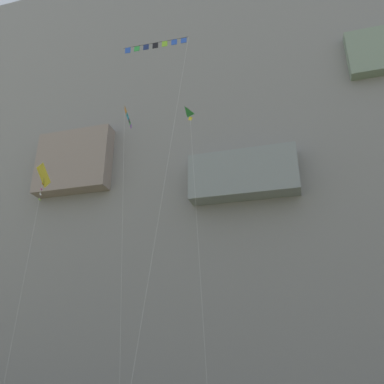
{
  "coord_description": "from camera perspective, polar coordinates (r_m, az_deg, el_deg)",
  "views": [
    {
      "loc": [
        5.31,
        1.08,
        3.82
      ],
      "look_at": [
        -1.29,
        24.81,
        14.21
      ],
      "focal_mm": 37.01,
      "sensor_mm": 36.0,
      "label": 1
    }
  ],
  "objects": [
    {
      "name": "cliff_face",
      "position": [
        60.65,
        8.81,
        4.67
      ],
      "size": [
        180.0,
        26.12,
        63.19
      ],
      "color": "gray",
      "rests_on": "ground"
    },
    {
      "name": "kite_delta_upper_right",
      "position": [
        36.54,
        0.39,
        9.49
      ],
      "size": [
        2.93,
        6.17,
        24.58
      ],
      "color": "green",
      "rests_on": "ground"
    },
    {
      "name": "kite_diamond_high_center",
      "position": [
        35.44,
        -20.68,
        1.7
      ],
      "size": [
        1.24,
        3.17,
        19.19
      ],
      "color": "yellow",
      "rests_on": "ground"
    },
    {
      "name": "kite_banner_low_left",
      "position": [
        33.05,
        -5.28,
        18.97
      ],
      "size": [
        5.51,
        3.54,
        27.32
      ],
      "color": "black",
      "rests_on": "ground"
    },
    {
      "name": "kite_banner_low_right",
      "position": [
        37.73,
        -9.31,
        8.02
      ],
      "size": [
        2.53,
        4.03,
        25.43
      ],
      "color": "black",
      "rests_on": "ground"
    }
  ]
}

